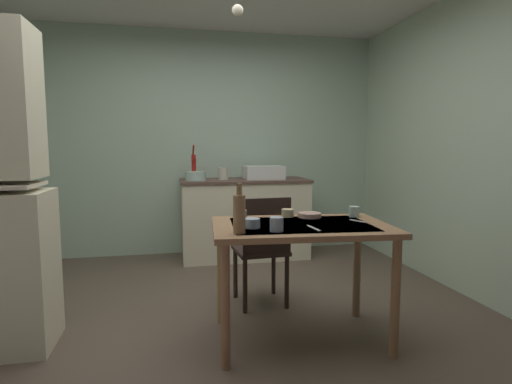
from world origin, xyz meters
name	(u,v)px	position (x,y,z in m)	size (l,w,h in m)	color
ground_plane	(225,321)	(0.00, 0.00, 0.00)	(5.20, 5.20, 0.00)	brown
wall_back	(202,144)	(0.00, 2.11, 1.31)	(4.30, 0.10, 2.62)	#B1CDB5
wall_right	(489,143)	(2.15, 0.00, 1.31)	(0.10, 4.22, 2.62)	#B5CDB1
counter_cabinet	(244,218)	(0.45, 1.74, 0.45)	(1.45, 0.64, 0.91)	beige
sink_basin	(264,172)	(0.68, 1.74, 0.98)	(0.44, 0.34, 0.15)	white
hand_pump	(194,165)	(-0.11, 1.78, 1.08)	(0.05, 0.27, 0.39)	#B21E19
mixing_bowl_counter	(196,176)	(-0.10, 1.69, 0.95)	(0.23, 0.23, 0.10)	#ADD1C1
stoneware_crock	(223,173)	(0.21, 1.72, 0.98)	(0.11, 0.11, 0.14)	beige
dining_table	(301,240)	(0.46, -0.37, 0.67)	(1.20, 0.83, 0.78)	#976F4B
chair_far_side	(263,248)	(0.34, 0.24, 0.48)	(0.43, 0.43, 0.89)	black
serving_bowl_wide	(310,215)	(0.60, -0.13, 0.79)	(0.16, 0.16, 0.03)	tan
soup_bowl_small	(252,223)	(0.12, -0.42, 0.81)	(0.10, 0.10, 0.06)	#9EB2C6
mug_dark	(288,213)	(0.45, -0.08, 0.81)	(0.09, 0.09, 0.06)	beige
mug_tall	(241,214)	(0.11, -0.09, 0.81)	(0.08, 0.08, 0.06)	#ADD1C1
teacup_mint	(277,224)	(0.25, -0.56, 0.82)	(0.08, 0.08, 0.08)	#9EB2C6
teacup_cream	(354,212)	(0.92, -0.17, 0.82)	(0.07, 0.07, 0.08)	#ADD1C1
glass_bottle	(239,213)	(0.02, -0.57, 0.90)	(0.07, 0.07, 0.29)	olive
table_knife	(314,228)	(0.49, -0.52, 0.78)	(0.18, 0.02, 0.01)	silver
teaspoon_near_bowl	(358,221)	(0.87, -0.35, 0.78)	(0.13, 0.02, 0.01)	beige
pendant_bulb	(238,10)	(0.12, 0.07, 2.23)	(0.08, 0.08, 0.08)	#F9EFCC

